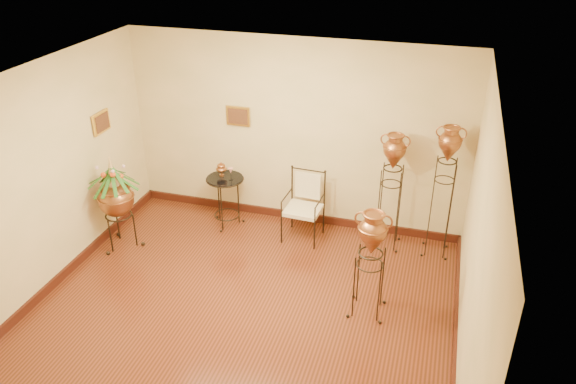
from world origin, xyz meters
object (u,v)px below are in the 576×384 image
(side_table, at_px, (226,200))
(planter_urn, at_px, (116,196))
(amphora_mid, at_px, (391,191))
(amphora_tall, at_px, (443,191))
(armchair, at_px, (303,207))

(side_table, bearing_deg, planter_urn, -141.48)
(planter_urn, relative_size, side_table, 1.45)
(amphora_mid, height_order, side_table, amphora_mid)
(amphora_tall, xyz_separation_m, armchair, (-1.88, -0.17, -0.46))
(amphora_tall, relative_size, side_table, 1.91)
(planter_urn, height_order, armchair, planter_urn)
(planter_urn, bearing_deg, armchair, 20.71)
(amphora_mid, height_order, planter_urn, amphora_mid)
(amphora_tall, xyz_separation_m, planter_urn, (-4.30, -1.08, -0.17))
(amphora_mid, distance_m, side_table, 2.44)
(amphora_mid, relative_size, side_table, 1.73)
(side_table, bearing_deg, armchair, -2.50)
(armchair, height_order, side_table, armchair)
(armchair, distance_m, side_table, 1.21)
(amphora_tall, bearing_deg, amphora_mid, 180.00)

